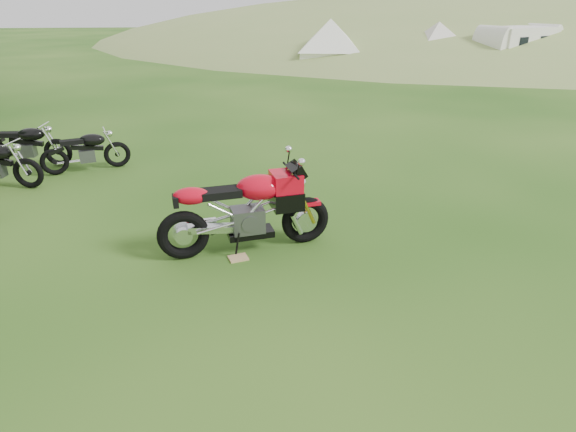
{
  "coord_description": "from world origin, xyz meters",
  "views": [
    {
      "loc": [
        -0.25,
        -4.97,
        3.23
      ],
      "look_at": [
        0.28,
        0.4,
        0.78
      ],
      "focal_mm": 30.0,
      "sensor_mm": 36.0,
      "label": 1
    }
  ],
  "objects_px": {
    "vintage_moto_d": "(25,144)",
    "tent_right": "(437,44)",
    "tent_mid": "(330,43)",
    "vintage_moto_c": "(85,150)",
    "plywood_board": "(238,258)",
    "caravan": "(516,49)",
    "sport_motorcycle": "(245,204)"
  },
  "relations": [
    {
      "from": "vintage_moto_d",
      "to": "tent_right",
      "type": "xyz_separation_m",
      "value": [
        14.3,
        14.22,
        0.71
      ]
    },
    {
      "from": "plywood_board",
      "to": "caravan",
      "type": "relative_size",
      "value": 0.06
    },
    {
      "from": "vintage_moto_c",
      "to": "vintage_moto_d",
      "type": "relative_size",
      "value": 0.93
    },
    {
      "from": "plywood_board",
      "to": "tent_right",
      "type": "height_order",
      "value": "tent_right"
    },
    {
      "from": "sport_motorcycle",
      "to": "plywood_board",
      "type": "xyz_separation_m",
      "value": [
        -0.13,
        -0.26,
        -0.68
      ]
    },
    {
      "from": "tent_mid",
      "to": "caravan",
      "type": "height_order",
      "value": "tent_mid"
    },
    {
      "from": "plywood_board",
      "to": "vintage_moto_c",
      "type": "distance_m",
      "value": 5.03
    },
    {
      "from": "vintage_moto_d",
      "to": "caravan",
      "type": "distance_m",
      "value": 22.05
    },
    {
      "from": "plywood_board",
      "to": "sport_motorcycle",
      "type": "bearing_deg",
      "value": 63.94
    },
    {
      "from": "tent_mid",
      "to": "plywood_board",
      "type": "bearing_deg",
      "value": -93.04
    },
    {
      "from": "plywood_board",
      "to": "vintage_moto_c",
      "type": "xyz_separation_m",
      "value": [
        -3.05,
        3.98,
        0.43
      ]
    },
    {
      "from": "vintage_moto_d",
      "to": "caravan",
      "type": "height_order",
      "value": "caravan"
    },
    {
      "from": "tent_right",
      "to": "caravan",
      "type": "xyz_separation_m",
      "value": [
        3.5,
        -1.22,
        -0.15
      ]
    },
    {
      "from": "caravan",
      "to": "tent_right",
      "type": "bearing_deg",
      "value": 137.22
    },
    {
      "from": "plywood_board",
      "to": "tent_mid",
      "type": "bearing_deg",
      "value": 76.36
    },
    {
      "from": "sport_motorcycle",
      "to": "vintage_moto_c",
      "type": "height_order",
      "value": "sport_motorcycle"
    },
    {
      "from": "vintage_moto_c",
      "to": "tent_mid",
      "type": "distance_m",
      "value": 17.07
    },
    {
      "from": "tent_mid",
      "to": "tent_right",
      "type": "xyz_separation_m",
      "value": [
        5.27,
        -0.56,
        -0.04
      ]
    },
    {
      "from": "plywood_board",
      "to": "tent_mid",
      "type": "height_order",
      "value": "tent_mid"
    },
    {
      "from": "sport_motorcycle",
      "to": "tent_right",
      "type": "bearing_deg",
      "value": 51.13
    },
    {
      "from": "sport_motorcycle",
      "to": "plywood_board",
      "type": "distance_m",
      "value": 0.73
    },
    {
      "from": "vintage_moto_c",
      "to": "plywood_board",
      "type": "bearing_deg",
      "value": -72.0
    },
    {
      "from": "sport_motorcycle",
      "to": "caravan",
      "type": "height_order",
      "value": "caravan"
    },
    {
      "from": "sport_motorcycle",
      "to": "tent_mid",
      "type": "height_order",
      "value": "tent_mid"
    },
    {
      "from": "plywood_board",
      "to": "vintage_moto_c",
      "type": "height_order",
      "value": "vintage_moto_c"
    },
    {
      "from": "vintage_moto_c",
      "to": "tent_mid",
      "type": "relative_size",
      "value": 0.59
    },
    {
      "from": "tent_mid",
      "to": "sport_motorcycle",
      "type": "bearing_deg",
      "value": -92.86
    },
    {
      "from": "caravan",
      "to": "vintage_moto_c",
      "type": "bearing_deg",
      "value": -164.38
    },
    {
      "from": "vintage_moto_d",
      "to": "tent_mid",
      "type": "distance_m",
      "value": 17.33
    },
    {
      "from": "plywood_board",
      "to": "vintage_moto_c",
      "type": "bearing_deg",
      "value": 127.43
    },
    {
      "from": "sport_motorcycle",
      "to": "plywood_board",
      "type": "bearing_deg",
      "value": -126.87
    },
    {
      "from": "tent_right",
      "to": "caravan",
      "type": "relative_size",
      "value": 0.62
    }
  ]
}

